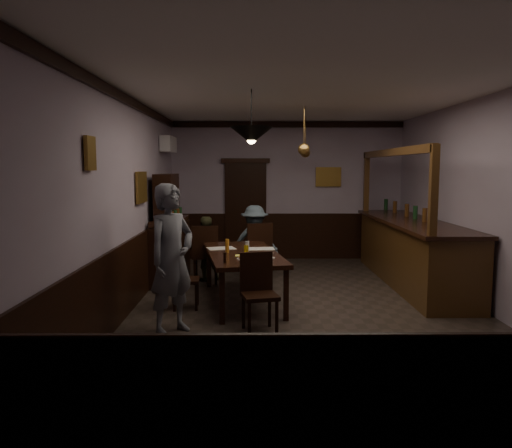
{
  "coord_description": "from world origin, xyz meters",
  "views": [
    {
      "loc": [
        -0.76,
        -6.89,
        2.0
      ],
      "look_at": [
        -0.7,
        0.62,
        1.15
      ],
      "focal_mm": 35.0,
      "sensor_mm": 36.0,
      "label": 1
    }
  ],
  "objects_px": {
    "person_seated_right": "(255,242)",
    "bar_counter": "(411,250)",
    "chair_far_right": "(258,249)",
    "pendant_brass_far": "(305,153)",
    "pendant_iron": "(251,135)",
    "coffee_cup": "(271,255)",
    "chair_far_left": "(205,252)",
    "chair_side": "(181,275)",
    "person_standing": "(172,259)",
    "chair_near": "(258,288)",
    "dining_table": "(243,257)",
    "person_seated_left": "(205,248)",
    "pendant_brass_mid": "(304,150)",
    "sideboard": "(170,239)",
    "soda_can": "(246,249)"
  },
  "relations": [
    {
      "from": "person_seated_right",
      "to": "bar_counter",
      "type": "relative_size",
      "value": 0.32
    },
    {
      "from": "chair_far_right",
      "to": "pendant_brass_far",
      "type": "height_order",
      "value": "pendant_brass_far"
    },
    {
      "from": "bar_counter",
      "to": "pendant_iron",
      "type": "height_order",
      "value": "pendant_iron"
    },
    {
      "from": "chair_far_right",
      "to": "coffee_cup",
      "type": "distance_m",
      "value": 1.87
    },
    {
      "from": "chair_far_left",
      "to": "chair_side",
      "type": "xyz_separation_m",
      "value": [
        -0.21,
        -1.52,
        -0.08
      ]
    },
    {
      "from": "person_standing",
      "to": "pendant_iron",
      "type": "distance_m",
      "value": 1.89
    },
    {
      "from": "chair_near",
      "to": "person_standing",
      "type": "bearing_deg",
      "value": 172.8
    },
    {
      "from": "coffee_cup",
      "to": "pendant_brass_far",
      "type": "relative_size",
      "value": 0.1
    },
    {
      "from": "person_standing",
      "to": "dining_table",
      "type": "bearing_deg",
      "value": 7.43
    },
    {
      "from": "dining_table",
      "to": "person_seated_right",
      "type": "bearing_deg",
      "value": 83.39
    },
    {
      "from": "chair_near",
      "to": "pendant_brass_far",
      "type": "xyz_separation_m",
      "value": [
        0.98,
        3.99,
        1.77
      ]
    },
    {
      "from": "chair_side",
      "to": "person_seated_left",
      "type": "height_order",
      "value": "person_seated_left"
    },
    {
      "from": "person_standing",
      "to": "bar_counter",
      "type": "distance_m",
      "value": 4.53
    },
    {
      "from": "chair_near",
      "to": "person_standing",
      "type": "height_order",
      "value": "person_standing"
    },
    {
      "from": "pendant_brass_mid",
      "to": "chair_side",
      "type": "bearing_deg",
      "value": -144.06
    },
    {
      "from": "chair_far_left",
      "to": "chair_far_right",
      "type": "relative_size",
      "value": 0.97
    },
    {
      "from": "chair_far_left",
      "to": "sideboard",
      "type": "distance_m",
      "value": 0.71
    },
    {
      "from": "person_seated_right",
      "to": "coffee_cup",
      "type": "relative_size",
      "value": 16.61
    },
    {
      "from": "coffee_cup",
      "to": "pendant_brass_mid",
      "type": "relative_size",
      "value": 0.1
    },
    {
      "from": "chair_near",
      "to": "pendant_iron",
      "type": "bearing_deg",
      "value": 86.19
    },
    {
      "from": "person_standing",
      "to": "pendant_brass_far",
      "type": "height_order",
      "value": "pendant_brass_far"
    },
    {
      "from": "chair_far_right",
      "to": "pendant_brass_mid",
      "type": "height_order",
      "value": "pendant_brass_mid"
    },
    {
      "from": "chair_far_left",
      "to": "person_seated_left",
      "type": "relative_size",
      "value": 0.89
    },
    {
      "from": "coffee_cup",
      "to": "pendant_brass_mid",
      "type": "bearing_deg",
      "value": 59.11
    },
    {
      "from": "chair_near",
      "to": "person_seated_right",
      "type": "relative_size",
      "value": 0.72
    },
    {
      "from": "chair_side",
      "to": "person_seated_right",
      "type": "distance_m",
      "value": 2.23
    },
    {
      "from": "person_standing",
      "to": "pendant_brass_mid",
      "type": "bearing_deg",
      "value": 0.88
    },
    {
      "from": "soda_can",
      "to": "pendant_brass_far",
      "type": "height_order",
      "value": "pendant_brass_far"
    },
    {
      "from": "person_standing",
      "to": "person_seated_right",
      "type": "distance_m",
      "value": 3.19
    },
    {
      "from": "chair_far_left",
      "to": "pendant_brass_far",
      "type": "relative_size",
      "value": 1.26
    },
    {
      "from": "chair_far_right",
      "to": "chair_near",
      "type": "xyz_separation_m",
      "value": [
        -0.03,
        -2.63,
        -0.05
      ]
    },
    {
      "from": "sideboard",
      "to": "chair_far_right",
      "type": "bearing_deg",
      "value": -2.43
    },
    {
      "from": "chair_far_left",
      "to": "pendant_iron",
      "type": "relative_size",
      "value": 1.47
    },
    {
      "from": "person_seated_left",
      "to": "coffee_cup",
      "type": "relative_size",
      "value": 14.29
    },
    {
      "from": "pendant_brass_mid",
      "to": "dining_table",
      "type": "bearing_deg",
      "value": -134.5
    },
    {
      "from": "pendant_iron",
      "to": "chair_far_right",
      "type": "bearing_deg",
      "value": 87.02
    },
    {
      "from": "dining_table",
      "to": "chair_side",
      "type": "xyz_separation_m",
      "value": [
        -0.88,
        -0.34,
        -0.21
      ]
    },
    {
      "from": "person_seated_right",
      "to": "sideboard",
      "type": "bearing_deg",
      "value": 15.13
    },
    {
      "from": "chair_near",
      "to": "person_seated_right",
      "type": "distance_m",
      "value": 2.91
    },
    {
      "from": "chair_far_right",
      "to": "dining_table",
      "type": "bearing_deg",
      "value": 63.65
    },
    {
      "from": "chair_near",
      "to": "person_seated_left",
      "type": "relative_size",
      "value": 0.84
    },
    {
      "from": "sideboard",
      "to": "pendant_iron",
      "type": "xyz_separation_m",
      "value": [
        1.44,
        -2.18,
        1.66
      ]
    },
    {
      "from": "chair_near",
      "to": "sideboard",
      "type": "xyz_separation_m",
      "value": [
        -1.53,
        2.69,
        0.23
      ]
    },
    {
      "from": "chair_far_right",
      "to": "person_seated_right",
      "type": "relative_size",
      "value": 0.79
    },
    {
      "from": "chair_side",
      "to": "chair_far_right",
      "type": "bearing_deg",
      "value": -37.35
    },
    {
      "from": "dining_table",
      "to": "person_seated_right",
      "type": "relative_size",
      "value": 1.76
    },
    {
      "from": "dining_table",
      "to": "pendant_brass_mid",
      "type": "distance_m",
      "value": 2.15
    },
    {
      "from": "chair_far_right",
      "to": "person_seated_left",
      "type": "xyz_separation_m",
      "value": [
        -0.94,
        0.13,
        -0.0
      ]
    },
    {
      "from": "chair_near",
      "to": "coffee_cup",
      "type": "xyz_separation_m",
      "value": [
        0.18,
        0.77,
        0.27
      ]
    },
    {
      "from": "person_seated_right",
      "to": "dining_table",
      "type": "bearing_deg",
      "value": 90.36
    }
  ]
}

